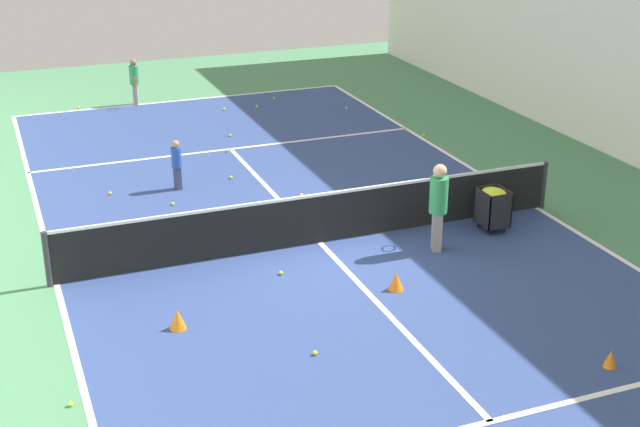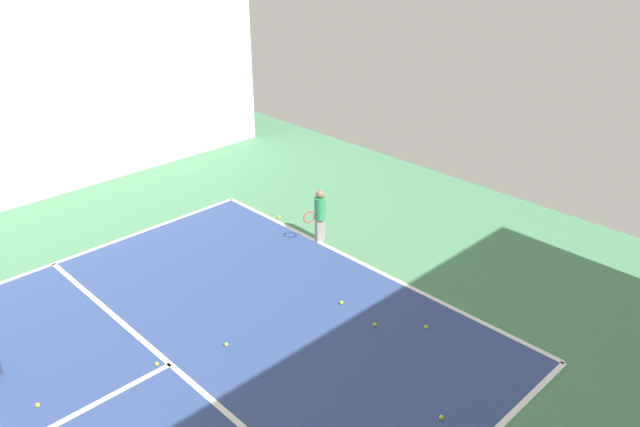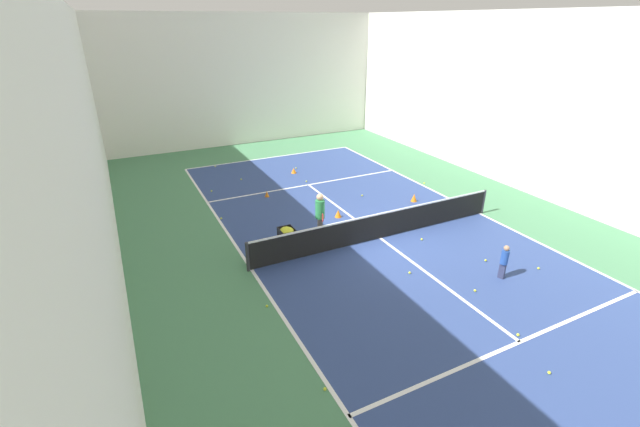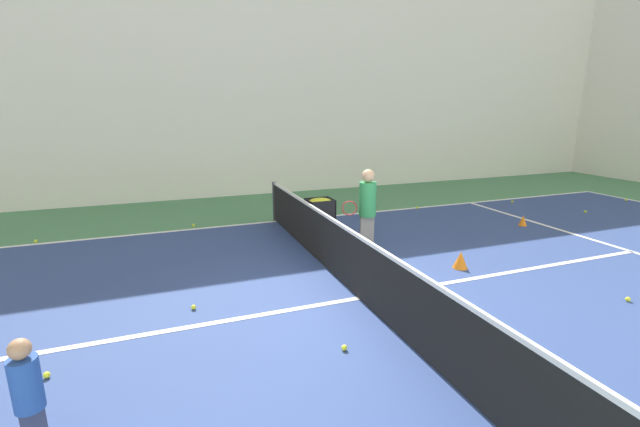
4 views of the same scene
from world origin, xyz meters
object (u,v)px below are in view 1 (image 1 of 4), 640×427
at_px(player_near_baseline, 134,79).
at_px(coach_at_net, 438,202).
at_px(tennis_net, 320,218).
at_px(ball_cart, 493,202).
at_px(training_cone_1, 610,359).
at_px(training_cone_0, 178,319).
at_px(child_midcourt, 177,161).

xyz_separation_m(player_near_baseline, coach_at_net, (-3.15, 11.66, 0.19)).
xyz_separation_m(tennis_net, ball_cart, (-3.19, 0.60, 0.07)).
bearing_deg(training_cone_1, training_cone_0, -31.19).
bearing_deg(child_midcourt, coach_at_net, 19.35).
distance_m(child_midcourt, training_cone_1, 9.80).
xyz_separation_m(tennis_net, player_near_baseline, (1.34, -10.64, 0.24)).
relative_size(coach_at_net, child_midcourt, 1.51).
distance_m(player_near_baseline, ball_cart, 12.12).
bearing_deg(training_cone_1, child_midcourt, -66.25).
height_order(player_near_baseline, coach_at_net, coach_at_net).
distance_m(player_near_baseline, training_cone_0, 12.89).
bearing_deg(child_midcourt, tennis_net, 7.72).
distance_m(coach_at_net, ball_cart, 1.49).
height_order(coach_at_net, training_cone_0, coach_at_net).
relative_size(coach_at_net, training_cone_0, 5.01).
relative_size(tennis_net, player_near_baseline, 7.45).
relative_size(child_midcourt, ball_cart, 1.31).
height_order(player_near_baseline, training_cone_1, player_near_baseline).
distance_m(coach_at_net, training_cone_1, 4.38).
height_order(coach_at_net, ball_cart, coach_at_net).
relative_size(coach_at_net, training_cone_1, 6.38).
distance_m(tennis_net, ball_cart, 3.25).
xyz_separation_m(training_cone_0, training_cone_1, (-5.27, 3.19, -0.03)).
height_order(tennis_net, player_near_baseline, player_near_baseline).
relative_size(training_cone_0, training_cone_1, 1.27).
bearing_deg(child_midcourt, training_cone_1, 5.72).
height_order(player_near_baseline, ball_cart, player_near_baseline).
distance_m(coach_at_net, child_midcourt, 5.88).
bearing_deg(tennis_net, training_cone_1, 112.34).
bearing_deg(training_cone_0, training_cone_1, 148.81).
bearing_deg(training_cone_0, ball_cart, -166.37).
bearing_deg(player_near_baseline, ball_cart, 37.45).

